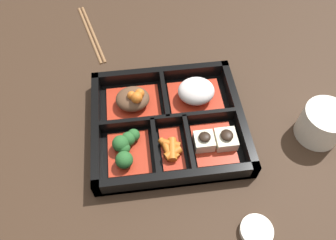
{
  "coord_description": "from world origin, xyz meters",
  "views": [
    {
      "loc": [
        -0.04,
        -0.34,
        0.53
      ],
      "look_at": [
        0.0,
        0.0,
        0.03
      ],
      "focal_mm": 35.0,
      "sensor_mm": 36.0,
      "label": 1
    }
  ],
  "objects_px": {
    "sauce_dish": "(256,231)",
    "tea_cup": "(322,123)",
    "chopsticks": "(91,33)",
    "bowl_rice": "(196,93)"
  },
  "relations": [
    {
      "from": "tea_cup",
      "to": "chopsticks",
      "type": "height_order",
      "value": "tea_cup"
    },
    {
      "from": "tea_cup",
      "to": "bowl_rice",
      "type": "bearing_deg",
      "value": 154.42
    },
    {
      "from": "sauce_dish",
      "to": "tea_cup",
      "type": "bearing_deg",
      "value": 45.3
    },
    {
      "from": "tea_cup",
      "to": "sauce_dish",
      "type": "relative_size",
      "value": 1.56
    },
    {
      "from": "chopsticks",
      "to": "sauce_dish",
      "type": "bearing_deg",
      "value": -62.38
    },
    {
      "from": "chopsticks",
      "to": "sauce_dish",
      "type": "relative_size",
      "value": 3.93
    },
    {
      "from": "chopsticks",
      "to": "sauce_dish",
      "type": "xyz_separation_m",
      "value": [
        0.26,
        -0.5,
        0.0
      ]
    },
    {
      "from": "tea_cup",
      "to": "sauce_dish",
      "type": "bearing_deg",
      "value": -134.7
    },
    {
      "from": "tea_cup",
      "to": "sauce_dish",
      "type": "height_order",
      "value": "tea_cup"
    },
    {
      "from": "chopsticks",
      "to": "sauce_dish",
      "type": "distance_m",
      "value": 0.57
    }
  ]
}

